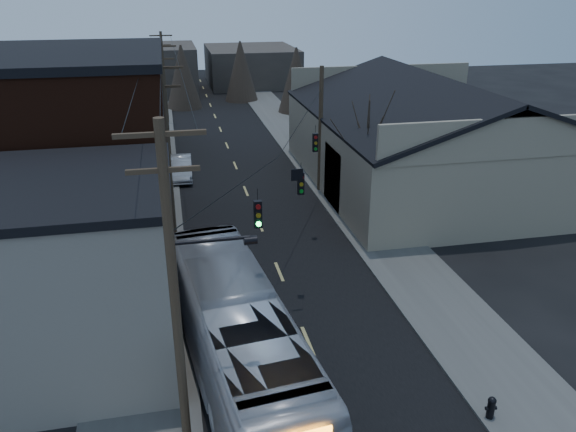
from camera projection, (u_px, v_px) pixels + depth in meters
The scene contains 14 objects.
road_surface at pixel (238, 173), 42.57m from camera, with size 9.00×110.00×0.02m, color black.
sidewalk_left at pixel (151, 178), 41.30m from camera, with size 4.00×110.00×0.12m, color #474744.
sidewalk_right at pixel (321, 167), 43.79m from camera, with size 4.00×110.00×0.12m, color #474744.
building_clapboard at pixel (64, 276), 20.55m from camera, with size 8.00×8.00×7.00m, color #6E685C.
building_brick at pixel (72, 154), 29.70m from camera, with size 10.00×12.00×10.00m, color black.
building_left_far at pixel (109, 116), 44.81m from camera, with size 9.00×14.00×7.00m, color #36302B.
warehouse at pixel (430, 147), 39.50m from camera, with size 16.16×20.60×7.73m.
building_far_left at pixel (156, 70), 71.84m from camera, with size 10.00×12.00×6.00m, color #36302B.
building_far_right at pixel (251, 66), 79.03m from camera, with size 12.00×14.00×5.00m, color #36302B.
bare_tree at pixel (366, 161), 33.40m from camera, with size 0.40×0.40×7.20m, color black.
utility_lines at pixel (198, 130), 34.77m from camera, with size 11.24×45.28×10.50m.
bus at pixel (238, 335), 19.97m from camera, with size 3.08×13.15×3.66m, color #A7A9B2.
parked_car at pixel (180, 168), 41.35m from camera, with size 1.66×4.75×1.56m, color #A5A7AD.
fire_hydrant at pixel (491, 407), 18.42m from camera, with size 0.39×0.28×0.81m.
Camera 1 is at (-4.72, -10.42, 13.46)m, focal length 35.00 mm.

